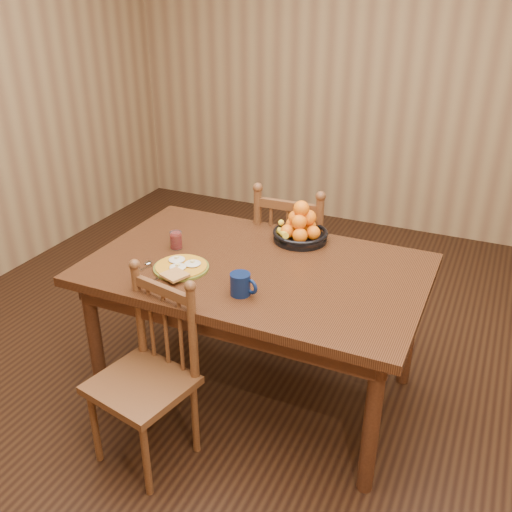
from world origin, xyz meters
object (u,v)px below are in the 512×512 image
at_px(breakfast_plate, 181,267).
at_px(fruit_bowl, 300,229).
at_px(chair_far, 294,262).
at_px(dining_table, 256,281).
at_px(coffee_mug, 241,284).
at_px(chair_near, 147,377).

distance_m(breakfast_plate, fruit_bowl, 0.67).
height_order(chair_far, breakfast_plate, chair_far).
bearing_deg(breakfast_plate, dining_table, 31.21).
distance_m(chair_far, coffee_mug, 0.97).
distance_m(dining_table, fruit_bowl, 0.40).
distance_m(dining_table, coffee_mug, 0.31).
height_order(chair_near, coffee_mug, chair_near).
relative_size(chair_far, fruit_bowl, 3.30).
bearing_deg(chair_near, fruit_bowl, 81.63).
distance_m(breakfast_plate, coffee_mug, 0.38).
relative_size(coffee_mug, fruit_bowl, 0.46).
bearing_deg(coffee_mug, fruit_bowl, 86.97).
height_order(dining_table, fruit_bowl, fruit_bowl).
bearing_deg(dining_table, chair_near, -113.18).
bearing_deg(chair_far, dining_table, 90.65).
height_order(chair_far, coffee_mug, chair_far).
height_order(breakfast_plate, coffee_mug, coffee_mug).
bearing_deg(chair_near, chair_far, 91.43).
bearing_deg(chair_far, fruit_bowl, 112.05).
height_order(coffee_mug, fruit_bowl, fruit_bowl).
height_order(dining_table, breakfast_plate, breakfast_plate).
height_order(chair_near, breakfast_plate, chair_near).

